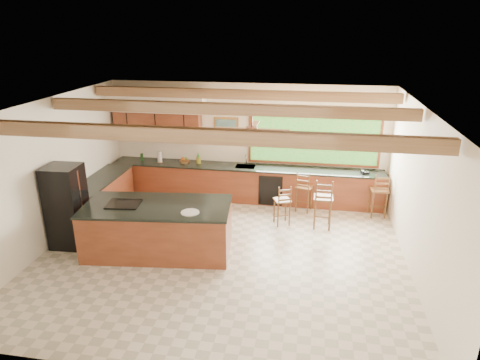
# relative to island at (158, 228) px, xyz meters

# --- Properties ---
(ground) EXTENTS (7.20, 7.20, 0.00)m
(ground) POSITION_rel_island_xyz_m (1.30, 0.07, -0.51)
(ground) COLOR beige
(ground) RESTS_ON ground
(room_shell) EXTENTS (7.27, 6.54, 3.02)m
(room_shell) POSITION_rel_island_xyz_m (1.13, 0.72, 1.71)
(room_shell) COLOR white
(room_shell) RESTS_ON ground
(counter_run) EXTENTS (7.12, 3.10, 1.22)m
(counter_run) POSITION_rel_island_xyz_m (0.48, 2.59, -0.04)
(counter_run) COLOR brown
(counter_run) RESTS_ON ground
(island) EXTENTS (3.04, 1.67, 1.03)m
(island) POSITION_rel_island_xyz_m (0.00, 0.00, 0.00)
(island) COLOR brown
(island) RESTS_ON ground
(refrigerator) EXTENTS (0.70, 0.68, 1.74)m
(refrigerator) POSITION_rel_island_xyz_m (-1.92, -0.06, 0.36)
(refrigerator) COLOR black
(refrigerator) RESTS_ON ground
(bar_stool_a) EXTENTS (0.46, 0.46, 1.05)m
(bar_stool_a) POSITION_rel_island_xyz_m (2.84, 2.47, 0.11)
(bar_stool_a) COLOR brown
(bar_stool_a) RESTS_ON ground
(bar_stool_b) EXTENTS (0.43, 0.43, 1.19)m
(bar_stool_b) POSITION_rel_island_xyz_m (3.29, 1.61, 0.19)
(bar_stool_b) COLOR brown
(bar_stool_b) RESTS_ON ground
(bar_stool_c) EXTENTS (0.46, 0.46, 0.98)m
(bar_stool_c) POSITION_rel_island_xyz_m (2.37, 1.62, 0.07)
(bar_stool_c) COLOR brown
(bar_stool_c) RESTS_ON ground
(bar_stool_d) EXTENTS (0.45, 0.45, 1.12)m
(bar_stool_d) POSITION_rel_island_xyz_m (4.60, 2.46, 0.15)
(bar_stool_d) COLOR brown
(bar_stool_d) RESTS_ON ground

